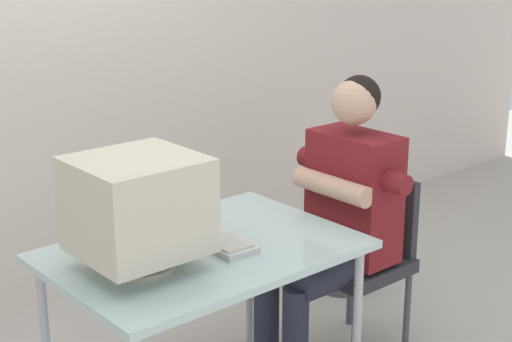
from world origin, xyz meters
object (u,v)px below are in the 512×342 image
desk (204,261)px  desk_mug (179,210)px  person_seated (337,215)px  crt_monitor (139,206)px  office_chair (363,251)px  potted_plant (344,227)px  keyboard (213,238)px

desk → desk_mug: desk_mug is taller
person_seated → crt_monitor: bearing=178.3°
office_chair → potted_plant: 0.65m
office_chair → desk_mug: 0.89m
keyboard → desk_mug: desk_mug is taller
potted_plant → desk_mug: size_ratio=8.81×
desk → crt_monitor: 0.40m
crt_monitor → desk_mug: bearing=39.2°
person_seated → potted_plant: bearing=40.0°
desk_mug → desk: bearing=-108.3°
office_chair → desk: bearing=177.3°
desk → potted_plant: bearing=19.5°
potted_plant → office_chair: bearing=-129.3°
office_chair → desk_mug: office_chair is taller
desk → person_seated: person_seated is taller
desk_mug → office_chair: bearing=-23.7°
desk → office_chair: bearing=-2.7°
person_seated → desk_mug: bearing=150.0°
keyboard → desk_mug: size_ratio=4.83×
desk → potted_plant: size_ratio=1.48×
office_chair → potted_plant: size_ratio=1.06×
desk → crt_monitor: crt_monitor is taller
keyboard → desk_mug: 0.28m
desk_mug → crt_monitor: bearing=-140.8°
potted_plant → desk_mug: desk_mug is taller
crt_monitor → person_seated: 1.00m
office_chair → potted_plant: office_chair is taller
person_seated → desk: bearing=176.6°
desk → office_chair: office_chair is taller
person_seated → potted_plant: size_ratio=1.68×
keyboard → person_seated: bearing=-5.9°
crt_monitor → office_chair: bearing=-1.5°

